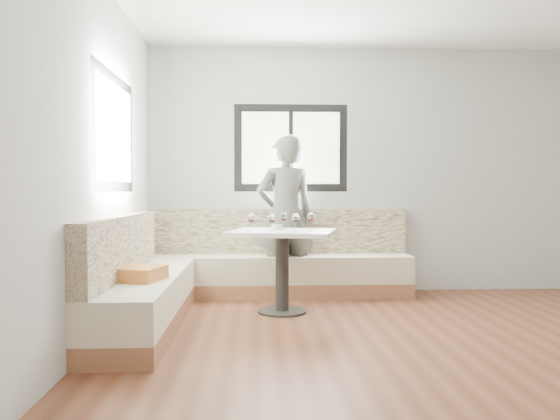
% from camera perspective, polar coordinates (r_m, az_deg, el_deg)
% --- Properties ---
extents(room, '(5.01, 5.01, 2.81)m').
position_cam_1_polar(room, '(4.04, 15.10, 5.54)').
color(room, brown).
rests_on(room, ground).
extents(banquette, '(2.90, 2.80, 0.95)m').
position_cam_1_polar(banquette, '(5.47, -5.56, -6.69)').
color(banquette, '#995F3E').
rests_on(banquette, ground).
extents(table, '(1.11, 0.95, 0.78)m').
position_cam_1_polar(table, '(5.19, 0.23, -4.30)').
color(table, black).
rests_on(table, ground).
extents(person, '(0.72, 0.56, 1.76)m').
position_cam_1_polar(person, '(5.96, 0.56, -0.64)').
color(person, '#54544E').
rests_on(person, ground).
extents(olive_ramekin, '(0.11, 0.11, 0.05)m').
position_cam_1_polar(olive_ramekin, '(5.30, -0.34, -1.79)').
color(olive_ramekin, white).
rests_on(olive_ramekin, table).
extents(wine_glass_a, '(0.08, 0.08, 0.17)m').
position_cam_1_polar(wine_glass_a, '(5.07, -3.03, -0.89)').
color(wine_glass_a, white).
rests_on(wine_glass_a, table).
extents(wine_glass_b, '(0.08, 0.08, 0.17)m').
position_cam_1_polar(wine_glass_b, '(4.99, -0.90, -0.94)').
color(wine_glass_b, white).
rests_on(wine_glass_b, table).
extents(wine_glass_c, '(0.08, 0.08, 0.17)m').
position_cam_1_polar(wine_glass_c, '(5.02, 1.66, -0.92)').
color(wine_glass_c, white).
rests_on(wine_glass_c, table).
extents(wine_glass_d, '(0.08, 0.08, 0.17)m').
position_cam_1_polar(wine_glass_d, '(5.28, 0.37, -0.77)').
color(wine_glass_d, white).
rests_on(wine_glass_d, table).
extents(wine_glass_e, '(0.08, 0.08, 0.17)m').
position_cam_1_polar(wine_glass_e, '(5.21, 3.24, -0.81)').
color(wine_glass_e, white).
rests_on(wine_glass_e, table).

